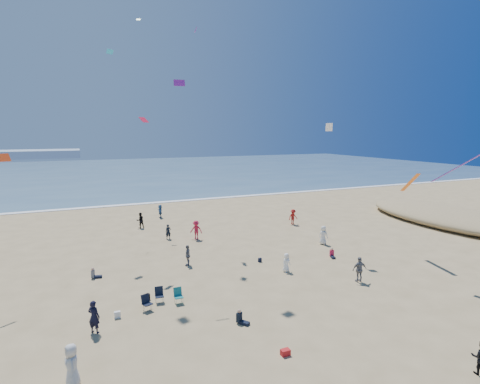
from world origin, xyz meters
name	(u,v)px	position (x,y,z in m)	size (l,w,h in m)	color
ocean	(104,172)	(0.00, 95.00, 0.03)	(220.00, 100.00, 0.06)	#476B84
surf_line	(129,205)	(0.00, 45.00, 0.04)	(220.00, 1.20, 0.08)	white
standing_flyers	(254,253)	(6.24, 14.71, 0.90)	(27.88, 38.84, 1.93)	white
seated_group	(289,313)	(3.90, 5.24, 0.42)	(20.24, 24.09, 0.84)	silver
chair_cluster	(162,298)	(-2.45, 10.04, 0.50)	(2.69, 1.51, 1.00)	black
white_tote	(117,315)	(-5.20, 9.52, 0.20)	(0.35, 0.20, 0.40)	white
black_backpack	(148,297)	(-3.14, 11.28, 0.19)	(0.30, 0.22, 0.38)	black
cooler	(285,352)	(1.93, 2.33, 0.15)	(0.45, 0.30, 0.30)	red
navy_bag	(260,260)	(6.79, 14.73, 0.17)	(0.28, 0.18, 0.34)	black
kites_aloft	(314,91)	(9.56, 11.64, 13.80)	(40.46, 38.08, 27.32)	white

